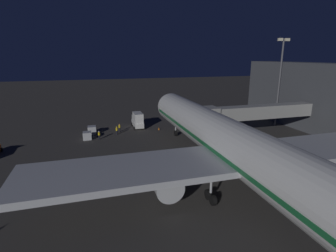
% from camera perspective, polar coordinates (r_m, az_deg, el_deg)
% --- Properties ---
extents(ground_plane, '(320.00, 320.00, 0.00)m').
position_cam_1_polar(ground_plane, '(42.62, 7.64, -7.50)').
color(ground_plane, '#383533').
extents(airliner_at_gate, '(49.37, 62.97, 20.14)m').
position_cam_1_polar(airliner_at_gate, '(31.94, 15.75, -5.24)').
color(airliner_at_gate, silver).
rests_on(airliner_at_gate, ground_plane).
extents(jet_bridge, '(24.11, 3.40, 7.12)m').
position_cam_1_polar(jet_bridge, '(53.20, 17.35, 2.80)').
color(jet_bridge, '#9E9E99').
rests_on(jet_bridge, ground_plane).
extents(apron_floodlight_mast, '(2.90, 0.50, 20.03)m').
position_cam_1_polar(apron_floodlight_mast, '(66.36, 23.16, 9.73)').
color(apron_floodlight_mast, '#59595E').
rests_on(apron_floodlight_mast, ground_plane).
extents(ops_van, '(2.36, 5.63, 3.58)m').
position_cam_1_polar(ops_van, '(61.47, -6.63, 1.34)').
color(ops_van, silver).
rests_on(ops_van, ground_plane).
extents(baggage_container_near_belt, '(1.62, 1.77, 1.53)m').
position_cam_1_polar(baggage_container_near_belt, '(54.95, -17.18, -2.02)').
color(baggage_container_near_belt, '#B7BABF').
rests_on(baggage_container_near_belt, ground_plane).
extents(baggage_container_mid_row, '(1.71, 1.85, 1.66)m').
position_cam_1_polar(baggage_container_mid_row, '(58.56, -16.23, -0.85)').
color(baggage_container_mid_row, '#B7BABF').
rests_on(baggage_container_mid_row, ground_plane).
extents(ground_crew_near_nose_gear, '(0.40, 0.40, 1.78)m').
position_cam_1_polar(ground_crew_near_nose_gear, '(56.62, -11.10, -0.89)').
color(ground_crew_near_nose_gear, black).
rests_on(ground_crew_near_nose_gear, ground_plane).
extents(ground_crew_by_belt_loader, '(0.40, 0.40, 1.73)m').
position_cam_1_polar(ground_crew_by_belt_loader, '(54.21, -14.76, -1.86)').
color(ground_crew_by_belt_loader, black).
rests_on(ground_crew_by_belt_loader, ground_plane).
extents(ground_crew_marshaller_fwd, '(0.40, 0.40, 1.82)m').
position_cam_1_polar(ground_crew_marshaller_fwd, '(58.59, -10.52, -0.31)').
color(ground_crew_marshaller_fwd, black).
rests_on(ground_crew_marshaller_fwd, ground_plane).
extents(traffic_cone_nose_port, '(0.36, 0.36, 0.55)m').
position_cam_1_polar(traffic_cone_nose_port, '(60.68, 2.03, -0.24)').
color(traffic_cone_nose_port, orange).
rests_on(traffic_cone_nose_port, ground_plane).
extents(traffic_cone_nose_starboard, '(0.36, 0.36, 0.55)m').
position_cam_1_polar(traffic_cone_nose_starboard, '(59.48, -1.99, -0.56)').
color(traffic_cone_nose_starboard, orange).
rests_on(traffic_cone_nose_starboard, ground_plane).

